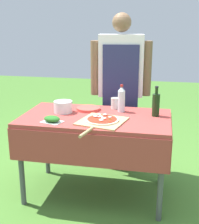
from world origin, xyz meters
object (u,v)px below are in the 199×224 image
Objects in this scene: herb_container at (52,119)px; person_cook at (121,81)px; pizza_on_peel at (101,121)px; water_bottle at (121,99)px; sauce_jar at (115,104)px; oil_bottle at (156,104)px; plate_stack at (88,109)px; prep_table at (96,126)px; mixing_tub at (63,107)px.

person_cook is at bearing 61.10° from herb_container.
water_bottle is at bearing 83.83° from pizza_on_peel.
herb_container is 1.91× the size of sauce_jar.
person_cook is at bearing 128.81° from oil_bottle.
person_cook is 0.52m from plate_stack.
person_cook is 0.41m from water_bottle.
water_bottle is (0.12, 0.35, 0.11)m from pizza_on_peel.
sauce_jar reaches higher than pizza_on_peel.
oil_bottle is (0.44, 0.27, 0.09)m from pizza_on_peel.
sauce_jar is at bearing 64.70° from prep_table.
water_bottle is 0.69m from herb_container.
prep_table is 0.24m from plate_stack.
person_cook is at bearing 58.17° from plate_stack.
plate_stack is at bearing 51.63° from person_cook.
person_cook reaches higher than sauce_jar.
prep_table is 4.93× the size of oil_bottle.
water_bottle is (0.06, -0.40, -0.09)m from person_cook.
oil_bottle reaches higher than plate_stack.
pizza_on_peel is 5.87× the size of sauce_jar.
water_bottle reaches higher than herb_container.
plate_stack is at bearing 64.03° from herb_container.
plate_stack is at bearing 173.64° from oil_bottle.
mixing_tub is (-0.52, -0.13, -0.07)m from water_bottle.
mixing_tub is 0.25m from plate_stack.
person_cook reaches higher than plate_stack.
sauce_jar reaches higher than prep_table.
person_cook is 0.62m from oil_bottle.
person_cook is at bearing 49.11° from mixing_tub.
sauce_jar is (-0.39, 0.17, -0.06)m from oil_bottle.
herb_container is 0.30m from mixing_tub.
person_cook reaches higher than oil_bottle.
pizza_on_peel is 0.52m from oil_bottle.
sauce_jar reaches higher than herb_container.
mixing_tub is (-0.32, 0.06, 0.15)m from prep_table.
pizza_on_peel is 2.40× the size of water_bottle.
mixing_tub is (-0.46, -0.53, -0.16)m from person_cook.
herb_container reaches higher than pizza_on_peel.
prep_table is at bearing -168.02° from oil_bottle.
herb_container reaches higher than prep_table.
plate_stack is (-0.32, -0.01, -0.11)m from water_bottle.
herb_container is 1.16× the size of mixing_tub.
sauce_jar is (-0.01, -0.30, -0.17)m from person_cook.
water_bottle is at bearing 39.72° from herb_container.
oil_bottle is 1.58× the size of mixing_tub.
mixing_tub is at bearing -148.84° from plate_stack.
person_cook is 0.72m from mixing_tub.
prep_table is 0.21m from pizza_on_peel.
pizza_on_peel is at bearing -148.01° from oil_bottle.
pizza_on_peel is 0.46m from mixing_tub.
pizza_on_peel is at bearing -62.15° from prep_table.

